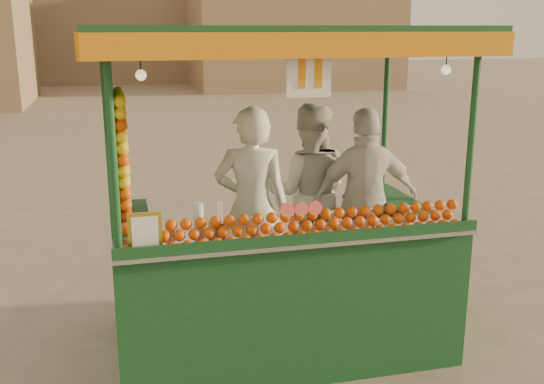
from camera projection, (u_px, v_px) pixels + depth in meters
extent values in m
plane|color=#6C584D|center=(263.00, 351.00, 5.45)|extent=(90.00, 90.00, 0.00)
cube|color=#85684B|center=(291.00, 31.00, 28.97)|extent=(9.00, 6.00, 5.00)
cube|color=#85684B|center=(89.00, 11.00, 32.23)|extent=(14.00, 7.00, 7.00)
cube|color=#103B1E|center=(276.00, 321.00, 5.65)|extent=(2.74, 1.69, 0.32)
cylinder|color=black|center=(169.00, 330.00, 5.41)|extent=(0.38, 0.11, 0.38)
cylinder|color=black|center=(375.00, 307.00, 5.86)|extent=(0.38, 0.11, 0.38)
cube|color=#103B1E|center=(299.00, 292.00, 4.86)|extent=(2.74, 0.32, 0.84)
cube|color=#103B1E|center=(134.00, 269.00, 5.31)|extent=(0.32, 1.37, 0.84)
cube|color=#103B1E|center=(399.00, 245.00, 5.88)|extent=(0.32, 1.37, 0.84)
cube|color=#B2B2B7|center=(298.00, 236.00, 4.77)|extent=(2.74, 0.49, 0.03)
cylinder|color=#103B1E|center=(113.00, 155.00, 4.15)|extent=(0.05, 0.05, 1.48)
cylinder|color=#103B1E|center=(471.00, 138.00, 4.77)|extent=(0.05, 0.05, 1.48)
cylinder|color=#103B1E|center=(112.00, 121.00, 5.63)|extent=(0.05, 0.05, 1.48)
cylinder|color=#103B1E|center=(385.00, 111.00, 6.26)|extent=(0.05, 0.05, 1.48)
cube|color=#103B1E|center=(277.00, 31.00, 5.01)|extent=(2.95, 1.90, 0.08)
cube|color=orange|center=(313.00, 45.00, 4.14)|extent=(2.95, 0.04, 0.17)
cube|color=orange|center=(251.00, 40.00, 5.92)|extent=(2.95, 0.04, 0.17)
cube|color=orange|center=(84.00, 43.00, 4.68)|extent=(0.04, 1.90, 0.17)
cube|color=orange|center=(444.00, 41.00, 5.37)|extent=(0.04, 1.90, 0.17)
cylinder|color=#FF5D4D|center=(301.00, 209.00, 4.57)|extent=(0.11, 0.03, 0.11)
cube|color=gold|center=(145.00, 233.00, 4.34)|extent=(0.23, 0.02, 0.30)
cube|color=white|center=(309.00, 74.00, 4.26)|extent=(0.32, 0.02, 0.32)
sphere|color=#FFE5B2|center=(141.00, 75.00, 4.14)|extent=(0.07, 0.07, 0.07)
sphere|color=#FFE5B2|center=(446.00, 70.00, 4.66)|extent=(0.07, 0.07, 0.07)
imported|color=silver|center=(252.00, 208.00, 5.44)|extent=(0.73, 0.58, 1.76)
imported|color=beige|center=(309.00, 193.00, 6.04)|extent=(0.98, 0.85, 1.71)
imported|color=silver|center=(366.00, 200.00, 5.81)|extent=(1.02, 0.48, 1.70)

